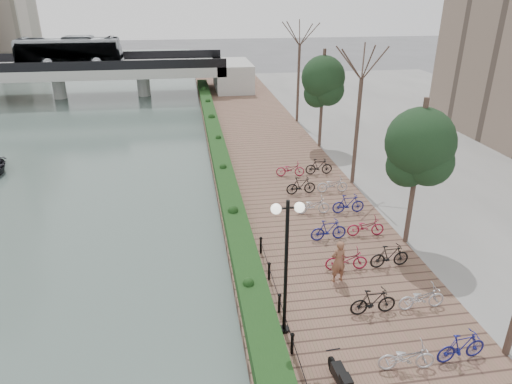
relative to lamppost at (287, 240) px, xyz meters
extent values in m
cube|color=brown|center=(2.63, 13.45, -3.70)|extent=(8.00, 75.00, 0.50)
cube|color=#163413|center=(-0.77, 15.95, -3.15)|extent=(1.10, 56.00, 0.60)
cylinder|color=black|center=(0.03, -1.05, -3.10)|extent=(0.10, 0.10, 0.70)
cylinder|color=black|center=(0.03, 0.95, -3.10)|extent=(0.10, 0.10, 0.70)
cylinder|color=black|center=(0.03, 2.95, -3.10)|extent=(0.10, 0.10, 0.70)
cylinder|color=black|center=(0.03, 4.95, -3.10)|extent=(0.10, 0.10, 0.70)
cylinder|color=black|center=(0.00, 0.00, -1.06)|extent=(0.12, 0.12, 4.77)
cylinder|color=black|center=(0.00, 0.00, 1.07)|extent=(0.70, 0.06, 0.06)
sphere|color=white|center=(-0.35, 0.00, 1.07)|extent=(0.32, 0.32, 0.32)
sphere|color=white|center=(0.35, 0.00, 1.07)|extent=(0.32, 0.32, 0.32)
imported|color=brown|center=(2.63, 2.49, -2.57)|extent=(0.71, 0.54, 1.75)
imported|color=#B8B8BD|center=(3.23, -2.13, -3.00)|extent=(0.60, 1.72, 0.90)
imported|color=black|center=(3.23, 0.47, -2.95)|extent=(0.47, 1.66, 1.00)
imported|color=maroon|center=(3.23, 3.07, -3.00)|extent=(0.60, 1.71, 0.90)
imported|color=navy|center=(3.23, 5.67, -2.95)|extent=(0.47, 1.66, 1.00)
imported|color=#B8B8BD|center=(3.23, 8.27, -3.00)|extent=(0.60, 1.71, 0.90)
imported|color=black|center=(3.23, 10.87, -2.95)|extent=(0.47, 1.66, 1.00)
imported|color=maroon|center=(3.23, 13.47, -3.00)|extent=(0.60, 1.72, 0.90)
imported|color=navy|center=(5.03, -2.13, -2.95)|extent=(0.47, 1.66, 1.00)
imported|color=#B8B8BD|center=(5.03, 0.47, -3.00)|extent=(0.60, 1.71, 0.90)
imported|color=black|center=(5.03, 3.07, -2.95)|extent=(0.47, 1.66, 1.00)
imported|color=maroon|center=(5.03, 5.67, -3.00)|extent=(0.60, 1.71, 0.90)
imported|color=navy|center=(5.03, 8.27, -2.95)|extent=(0.47, 1.66, 1.00)
imported|color=#B8B8BD|center=(5.03, 10.87, -3.00)|extent=(0.60, 1.71, 0.90)
imported|color=black|center=(5.03, 13.47, -2.95)|extent=(0.47, 1.66, 1.00)
cube|color=#AFB0AB|center=(-16.37, 40.95, -0.95)|extent=(36.00, 8.00, 1.00)
cube|color=black|center=(-16.37, 37.05, 0.00)|extent=(36.00, 0.15, 0.90)
cube|color=black|center=(-16.37, 44.85, 0.00)|extent=(36.00, 0.15, 0.90)
cylinder|color=#AFB0AB|center=(-16.37, 40.95, -2.70)|extent=(1.40, 1.40, 2.50)
cylinder|color=#AFB0AB|center=(-7.37, 40.95, -2.70)|extent=(1.40, 1.40, 2.50)
imported|color=silver|center=(-14.70, 40.95, 1.05)|extent=(2.52, 10.77, 3.00)
camera|label=1|loc=(-2.74, -11.72, 6.90)|focal=32.00mm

